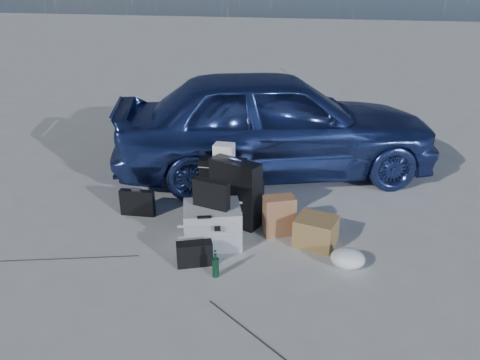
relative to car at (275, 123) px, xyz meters
name	(u,v)px	position (x,y,z in m)	size (l,w,h in m)	color
ground	(208,252)	(-0.27, -2.25, -0.74)	(60.00, 60.00, 0.00)	#AFAFAA
car	(275,123)	(0.00, 0.00, 0.00)	(1.74, 4.33, 1.48)	#34488F
pelican_case	(212,225)	(-0.28, -2.05, -0.53)	(0.58, 0.47, 0.42)	#A8ABAE
laptop_bag	(211,194)	(-0.28, -2.06, -0.17)	(0.38, 0.10, 0.29)	black
briefcase	(137,203)	(-1.31, -1.66, -0.58)	(0.40, 0.09, 0.31)	black
suitcase_left	(235,193)	(-0.16, -1.57, -0.36)	(0.57, 0.21, 0.75)	black
suitcase_right	(224,185)	(-0.37, -1.30, -0.41)	(0.54, 0.19, 0.65)	black
white_carton	(224,152)	(-0.36, -1.28, 0.00)	(0.22, 0.18, 0.18)	white
duffel_bag	(237,191)	(-0.27, -1.07, -0.58)	(0.64, 0.27, 0.32)	black
flat_box_white	(236,176)	(-0.28, -1.07, -0.38)	(0.42, 0.31, 0.07)	white
flat_box_black	(236,171)	(-0.28, -1.06, -0.32)	(0.26, 0.19, 0.06)	black
kraft_bag	(279,216)	(0.36, -1.70, -0.52)	(0.33, 0.20, 0.43)	#956341
cardboard_box	(316,231)	(0.77, -1.83, -0.59)	(0.40, 0.35, 0.30)	#9B7043
plastic_bag	(348,258)	(1.10, -2.17, -0.65)	(0.33, 0.28, 0.18)	white
messenger_bag	(195,254)	(-0.33, -2.49, -0.62)	(0.34, 0.13, 0.24)	black
green_bottle	(216,264)	(-0.08, -2.63, -0.61)	(0.07, 0.07, 0.26)	black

